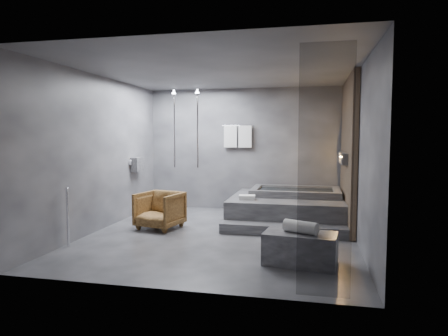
# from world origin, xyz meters

# --- Properties ---
(room) EXTENTS (5.00, 5.04, 2.82)m
(room) POSITION_xyz_m (0.40, 0.24, 1.73)
(room) COLOR #2C2C2E
(room) RESTS_ON ground
(tub_deck) EXTENTS (2.20, 2.00, 0.50)m
(tub_deck) POSITION_xyz_m (1.05, 1.45, 0.25)
(tub_deck) COLOR #313133
(tub_deck) RESTS_ON ground
(tub_step) EXTENTS (2.20, 0.36, 0.18)m
(tub_step) POSITION_xyz_m (1.05, 0.27, 0.09)
(tub_step) COLOR #313133
(tub_step) RESTS_ON ground
(concrete_bench) EXTENTS (1.01, 0.64, 0.43)m
(concrete_bench) POSITION_xyz_m (1.38, -1.28, 0.21)
(concrete_bench) COLOR #37373A
(concrete_bench) RESTS_ON ground
(driftwood_chair) EXTENTS (0.88, 0.90, 0.68)m
(driftwood_chair) POSITION_xyz_m (-1.23, 0.28, 0.34)
(driftwood_chair) COLOR #412810
(driftwood_chair) RESTS_ON ground
(rolled_towel) EXTENTS (0.49, 0.34, 0.17)m
(rolled_towel) POSITION_xyz_m (1.39, -1.30, 0.51)
(rolled_towel) COLOR white
(rolled_towel) RESTS_ON concrete_bench
(deck_towel) EXTENTS (0.34, 0.26, 0.08)m
(deck_towel) POSITION_xyz_m (0.32, 0.89, 0.54)
(deck_towel) COLOR silver
(deck_towel) RESTS_ON tub_deck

